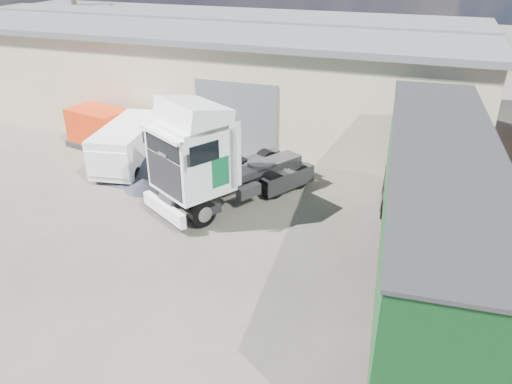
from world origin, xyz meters
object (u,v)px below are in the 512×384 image
(box_trailer, at_px, (436,201))
(orange_skip, at_px, (100,131))
(tractor_unit, at_px, (211,161))
(panel_van, at_px, (128,146))

(box_trailer, distance_m, orange_skip, 17.13)
(orange_skip, bearing_deg, tractor_unit, -13.73)
(tractor_unit, height_order, orange_skip, tractor_unit)
(tractor_unit, height_order, panel_van, tractor_unit)
(panel_van, relative_size, orange_skip, 1.45)
(orange_skip, bearing_deg, panel_van, -19.67)
(tractor_unit, bearing_deg, box_trailer, 14.22)
(panel_van, height_order, orange_skip, panel_van)
(tractor_unit, height_order, box_trailer, box_trailer)
(box_trailer, xyz_separation_m, orange_skip, (-15.83, 6.26, -1.88))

